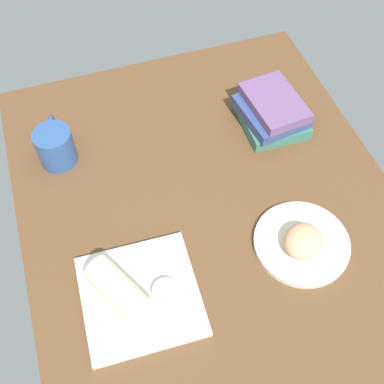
{
  "coord_description": "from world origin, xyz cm",
  "views": [
    {
      "loc": [
        -59.63,
        24.39,
        103.17
      ],
      "look_at": [
        3.17,
        3.56,
        7.0
      ],
      "focal_mm": 45.73,
      "sensor_mm": 36.0,
      "label": 1
    }
  ],
  "objects_px": {
    "sauce_cup": "(166,292)",
    "book_stack": "(272,112)",
    "round_plate": "(302,243)",
    "coffee_mug": "(55,146)",
    "scone_pastry": "(303,241)",
    "square_plate": "(141,296)",
    "breakfast_wrap": "(117,288)"
  },
  "relations": [
    {
      "from": "sauce_cup",
      "to": "book_stack",
      "type": "xyz_separation_m",
      "value": [
        0.39,
        -0.41,
        0.01
      ]
    },
    {
      "from": "round_plate",
      "to": "coffee_mug",
      "type": "height_order",
      "value": "coffee_mug"
    },
    {
      "from": "round_plate",
      "to": "scone_pastry",
      "type": "bearing_deg",
      "value": 140.15
    },
    {
      "from": "scone_pastry",
      "to": "square_plate",
      "type": "height_order",
      "value": "scone_pastry"
    },
    {
      "from": "round_plate",
      "to": "scone_pastry",
      "type": "height_order",
      "value": "scone_pastry"
    },
    {
      "from": "square_plate",
      "to": "coffee_mug",
      "type": "relative_size",
      "value": 1.68
    },
    {
      "from": "scone_pastry",
      "to": "square_plate",
      "type": "bearing_deg",
      "value": 89.66
    },
    {
      "from": "scone_pastry",
      "to": "breakfast_wrap",
      "type": "xyz_separation_m",
      "value": [
        0.02,
        0.42,
        0.01
      ]
    },
    {
      "from": "square_plate",
      "to": "breakfast_wrap",
      "type": "distance_m",
      "value": 0.06
    },
    {
      "from": "square_plate",
      "to": "breakfast_wrap",
      "type": "xyz_separation_m",
      "value": [
        0.01,
        0.04,
        0.04
      ]
    },
    {
      "from": "coffee_mug",
      "to": "sauce_cup",
      "type": "bearing_deg",
      "value": -161.26
    },
    {
      "from": "sauce_cup",
      "to": "square_plate",
      "type": "bearing_deg",
      "value": 71.47
    },
    {
      "from": "scone_pastry",
      "to": "book_stack",
      "type": "xyz_separation_m",
      "value": [
        0.38,
        -0.09,
        0.0
      ]
    },
    {
      "from": "round_plate",
      "to": "breakfast_wrap",
      "type": "bearing_deg",
      "value": 89.21
    },
    {
      "from": "scone_pastry",
      "to": "book_stack",
      "type": "relative_size",
      "value": 0.49
    },
    {
      "from": "book_stack",
      "to": "breakfast_wrap",
      "type": "bearing_deg",
      "value": 125.5
    },
    {
      "from": "square_plate",
      "to": "breakfast_wrap",
      "type": "bearing_deg",
      "value": 71.47
    },
    {
      "from": "breakfast_wrap",
      "to": "book_stack",
      "type": "height_order",
      "value": "book_stack"
    },
    {
      "from": "round_plate",
      "to": "book_stack",
      "type": "relative_size",
      "value": 1.14
    },
    {
      "from": "breakfast_wrap",
      "to": "scone_pastry",
      "type": "bearing_deg",
      "value": -29.5
    },
    {
      "from": "breakfast_wrap",
      "to": "book_stack",
      "type": "xyz_separation_m",
      "value": [
        0.36,
        -0.51,
        -0.01
      ]
    },
    {
      "from": "round_plate",
      "to": "sauce_cup",
      "type": "distance_m",
      "value": 0.33
    },
    {
      "from": "sauce_cup",
      "to": "coffee_mug",
      "type": "bearing_deg",
      "value": 18.74
    },
    {
      "from": "breakfast_wrap",
      "to": "book_stack",
      "type": "distance_m",
      "value": 0.62
    },
    {
      "from": "breakfast_wrap",
      "to": "round_plate",
      "type": "bearing_deg",
      "value": -28.05
    },
    {
      "from": "scone_pastry",
      "to": "square_plate",
      "type": "relative_size",
      "value": 0.38
    },
    {
      "from": "coffee_mug",
      "to": "square_plate",
      "type": "bearing_deg",
      "value": -166.92
    },
    {
      "from": "sauce_cup",
      "to": "coffee_mug",
      "type": "distance_m",
      "value": 0.48
    },
    {
      "from": "round_plate",
      "to": "sauce_cup",
      "type": "relative_size",
      "value": 3.81
    },
    {
      "from": "round_plate",
      "to": "book_stack",
      "type": "xyz_separation_m",
      "value": [
        0.37,
        -0.08,
        0.04
      ]
    },
    {
      "from": "sauce_cup",
      "to": "breakfast_wrap",
      "type": "height_order",
      "value": "breakfast_wrap"
    },
    {
      "from": "round_plate",
      "to": "scone_pastry",
      "type": "xyz_separation_m",
      "value": [
        -0.01,
        0.01,
        0.03
      ]
    }
  ]
}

